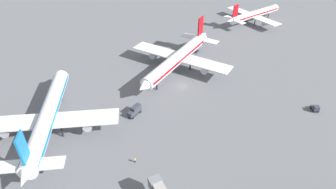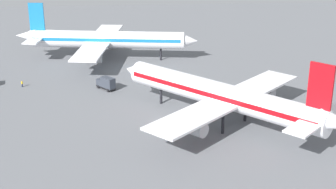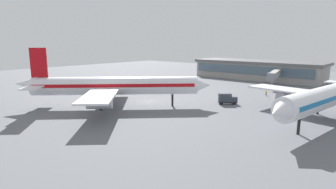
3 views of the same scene
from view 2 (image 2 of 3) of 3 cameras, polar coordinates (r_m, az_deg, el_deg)
The scene contains 5 objects.
ground at distance 103.63m, azimuth -0.58°, elevation -3.16°, with size 288.00×288.00×0.00m, color slate.
airplane_at_gate at distance 101.08m, azimuth 6.45°, elevation -0.10°, with size 44.67×44.07×17.19m.
airplane_distant at distance 148.16m, azimuth -7.45°, elevation 6.44°, with size 44.95×55.57×16.94m.
catering_truck at distance 122.80m, azimuth -7.28°, elevation 1.35°, with size 5.47×5.11×3.30m.
ground_crew_worker at distance 129.36m, azimuth -16.80°, elevation 1.21°, with size 0.54×0.50×1.67m.
Camera 2 is at (94.80, -6.55, 41.33)m, focal length 51.79 mm.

